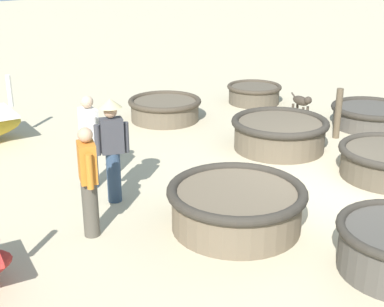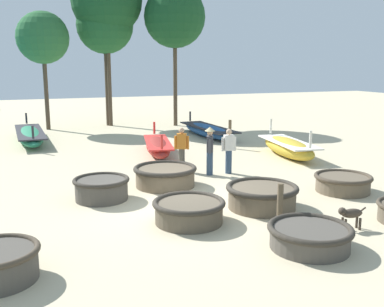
% 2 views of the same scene
% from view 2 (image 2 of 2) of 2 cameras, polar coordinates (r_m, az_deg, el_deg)
% --- Properties ---
extents(ground_plane, '(80.00, 80.00, 0.00)m').
position_cam_2_polar(ground_plane, '(12.01, -1.07, -6.98)').
color(ground_plane, '#C6B793').
extents(coracle_far_left, '(1.58, 1.58, 0.63)m').
position_cam_2_polar(coracle_far_left, '(12.93, -11.43, -4.29)').
color(coracle_far_left, '#4C473F').
rests_on(coracle_far_left, ground).
extents(coracle_center, '(1.77, 1.77, 0.49)m').
position_cam_2_polar(coracle_center, '(9.78, 14.73, -10.06)').
color(coracle_center, '#4C473F').
rests_on(coracle_center, ground).
extents(coracle_far_right, '(1.77, 1.77, 0.55)m').
position_cam_2_polar(coracle_far_right, '(10.91, -0.40, -7.22)').
color(coracle_far_right, brown).
rests_on(coracle_far_right, ground).
extents(coracle_upturned, '(1.70, 1.70, 0.52)m').
position_cam_2_polar(coracle_upturned, '(14.20, 18.61, -3.49)').
color(coracle_upturned, brown).
rests_on(coracle_upturned, ground).
extents(coracle_front_left, '(1.92, 1.92, 0.63)m').
position_cam_2_polar(coracle_front_left, '(12.09, 8.87, -5.30)').
color(coracle_front_left, brown).
rests_on(coracle_front_left, ground).
extents(coracle_beside_post, '(1.98, 1.98, 0.64)m').
position_cam_2_polar(coracle_beside_post, '(14.06, -3.43, -2.78)').
color(coracle_beside_post, brown).
rests_on(coracle_beside_post, ground).
extents(long_boat_ochre_hull, '(1.46, 5.34, 1.08)m').
position_cam_2_polar(long_boat_ochre_hull, '(23.57, 2.09, 2.93)').
color(long_boat_ochre_hull, '#285693').
rests_on(long_boat_ochre_hull, ground).
extents(long_boat_green_hull, '(1.78, 4.25, 1.13)m').
position_cam_2_polar(long_boat_green_hull, '(19.05, -4.36, 0.92)').
color(long_boat_green_hull, maroon).
rests_on(long_boat_green_hull, ground).
extents(long_boat_red_hull, '(1.41, 5.93, 1.15)m').
position_cam_2_polar(long_boat_red_hull, '(23.25, -19.88, 2.19)').
color(long_boat_red_hull, '#237551').
rests_on(long_boat_red_hull, ground).
extents(long_boat_white_hull, '(1.66, 4.12, 1.35)m').
position_cam_2_polar(long_boat_white_hull, '(18.91, 12.11, 0.79)').
color(long_boat_white_hull, gold).
rests_on(long_boat_white_hull, ground).
extents(fisherman_crouching, '(0.49, 0.34, 1.57)m').
position_cam_2_polar(fisherman_crouching, '(15.86, -1.33, 0.68)').
color(fisherman_crouching, '#4C473D').
rests_on(fisherman_crouching, ground).
extents(fisherman_by_coracle, '(0.36, 0.50, 1.67)m').
position_cam_2_polar(fisherman_by_coracle, '(15.32, 2.28, 0.75)').
color(fisherman_by_coracle, '#2D425B').
rests_on(fisherman_by_coracle, ground).
extents(fisherman_with_hat, '(0.53, 0.26, 1.57)m').
position_cam_2_polar(fisherman_with_hat, '(15.61, 4.69, 0.47)').
color(fisherman_with_hat, '#2D425B').
rests_on(fisherman_with_hat, ground).
extents(dog, '(0.68, 0.29, 0.55)m').
position_cam_2_polar(dog, '(11.05, 19.45, -7.28)').
color(dog, '#3D3328').
rests_on(dog, ground).
extents(mooring_post_shoreline, '(0.14, 0.14, 1.29)m').
position_cam_2_polar(mooring_post_shoreline, '(20.31, 4.83, 2.47)').
color(mooring_post_shoreline, brown).
rests_on(mooring_post_shoreline, ground).
extents(mooring_post_mid_beach, '(0.14, 0.14, 1.07)m').
position_cam_2_polar(mooring_post_mid_beach, '(10.68, 11.10, -6.54)').
color(mooring_post_mid_beach, brown).
rests_on(mooring_post_mid_beach, ground).
extents(tree_leftmost, '(3.64, 3.64, 8.29)m').
position_cam_2_polar(tree_leftmost, '(27.69, -2.20, 16.91)').
color(tree_leftmost, '#4C3D2D').
rests_on(tree_leftmost, ground).
extents(tree_right_mid, '(2.92, 2.92, 6.65)m').
position_cam_2_polar(tree_right_mid, '(27.22, -18.42, 13.73)').
color(tree_right_mid, '#4C3D2D').
rests_on(tree_right_mid, ground).
extents(tree_tall_back, '(4.17, 4.17, 9.49)m').
position_cam_2_polar(tree_tall_back, '(28.16, -10.81, 18.56)').
color(tree_tall_back, '#4C3D2D').
rests_on(tree_tall_back, ground).
extents(tree_rightmost, '(3.38, 3.38, 7.70)m').
position_cam_2_polar(tree_rightmost, '(28.22, -11.01, 15.67)').
color(tree_rightmost, '#4C3D2D').
rests_on(tree_rightmost, ground).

